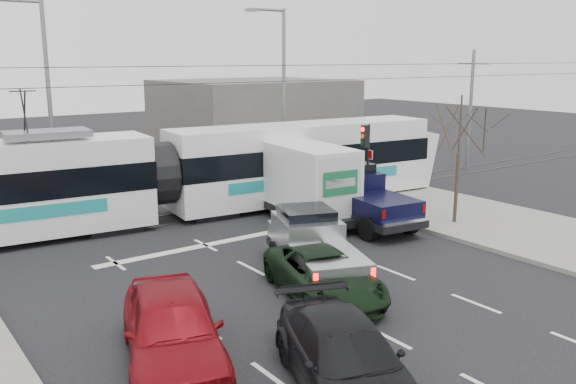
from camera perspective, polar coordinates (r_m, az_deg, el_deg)
ground at (r=18.25m, az=6.25°, el=-8.61°), size 120.00×120.00×0.00m
sidewalk_right at (r=24.92m, az=21.80°, el=-3.48°), size 6.00×60.00×0.15m
rails at (r=26.14m, az=-8.65°, el=-2.14°), size 60.00×1.60×0.03m
building_right at (r=43.64m, az=-3.28°, el=7.14°), size 12.00×10.00×5.00m
bare_tree at (r=24.49m, az=15.79°, el=5.56°), size 2.40×2.40×5.00m
traffic_signal at (r=26.47m, az=7.32°, el=4.12°), size 0.44×0.44×3.60m
street_lamp_near at (r=32.58m, az=-0.67°, el=9.96°), size 2.38×0.25×9.00m
street_lamp_far at (r=29.49m, az=-21.85°, el=8.82°), size 2.38×0.25×9.00m
catenary at (r=25.45m, az=-8.93°, el=6.32°), size 60.00×0.20×7.00m
tram at (r=25.03m, az=-12.09°, el=1.53°), size 26.52×5.23×5.39m
silver_pickup at (r=18.68m, az=2.33°, el=-4.91°), size 3.58×5.62×1.94m
box_truck at (r=24.76m, az=1.42°, el=0.85°), size 2.89×6.50×3.15m
navy_pickup at (r=24.43m, az=6.44°, el=-0.31°), size 2.79×5.86×2.37m
green_car at (r=17.02m, az=3.36°, el=-7.77°), size 3.35×5.14×1.31m
red_car at (r=13.62m, az=-10.78°, el=-12.43°), size 3.58×5.41×1.71m
dark_car at (r=12.51m, az=5.45°, el=-15.30°), size 3.68×5.37×1.44m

